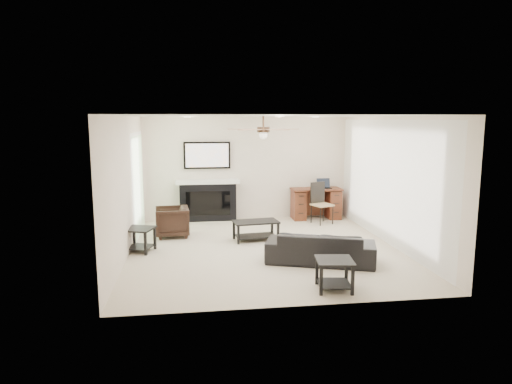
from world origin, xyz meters
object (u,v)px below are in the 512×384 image
Objects in this scene: fireplace_unit at (208,182)px; desk at (316,204)px; sofa at (320,247)px; coffee_table at (256,231)px; armchair at (172,222)px.

desk is at bearing -3.24° from fireplace_unit.
sofa is 4.05m from fireplace_unit.
desk is (1.75, 1.81, 0.18)m from coffee_table.
desk reaches higher than coffee_table.
sofa is 3.52m from desk.
armchair is 0.36× the size of fireplace_unit.
sofa is 1.84m from coffee_table.
desk reaches higher than armchair.
fireplace_unit reaches higher than sofa.
sofa is at bearing -63.25° from fireplace_unit.
armchair is 1.75m from fireplace_unit.
armchair is at bearing 155.06° from coffee_table.
armchair reaches higher than sofa.
armchair is 0.77× the size of coffee_table.
fireplace_unit is at bearing -44.25° from sofa.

